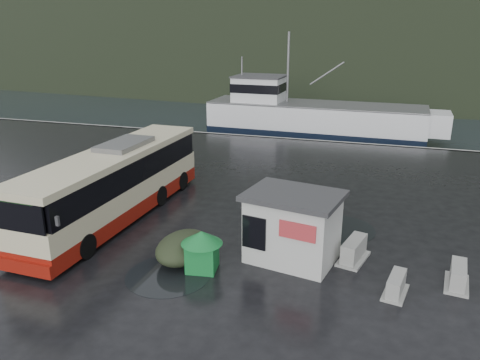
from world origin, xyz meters
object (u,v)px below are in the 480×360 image
(waste_bin_left, at_px, (316,254))
(waste_bin_right, at_px, (203,269))
(dome_tent, at_px, (184,260))
(jersey_barrier_c, at_px, (395,294))
(jersey_barrier_b, at_px, (456,285))
(coach_bus, at_px, (118,216))
(ticket_kiosk, at_px, (291,259))
(white_van, at_px, (91,200))
(fishing_trawler, at_px, (314,122))
(jersey_barrier_a, at_px, (353,260))

(waste_bin_left, relative_size, waste_bin_right, 0.84)
(dome_tent, bearing_deg, jersey_barrier_c, -0.94)
(waste_bin_left, distance_m, jersey_barrier_b, 5.20)
(coach_bus, distance_m, jersey_barrier_c, 13.18)
(waste_bin_left, height_order, ticket_kiosk, ticket_kiosk)
(white_van, xyz_separation_m, waste_bin_left, (12.35, -2.71, 0.00))
(waste_bin_left, height_order, fishing_trawler, fishing_trawler)
(waste_bin_left, relative_size, jersey_barrier_c, 0.93)
(waste_bin_left, height_order, jersey_barrier_c, waste_bin_left)
(waste_bin_right, height_order, jersey_barrier_c, waste_bin_right)
(white_van, bearing_deg, jersey_barrier_a, -6.82)
(jersey_barrier_b, height_order, fishing_trawler, fishing_trawler)
(coach_bus, distance_m, waste_bin_right, 6.82)
(coach_bus, relative_size, fishing_trawler, 0.52)
(white_van, height_order, waste_bin_left, white_van)
(white_van, relative_size, waste_bin_right, 3.56)
(dome_tent, relative_size, jersey_barrier_c, 1.90)
(white_van, distance_m, jersey_barrier_c, 16.13)
(waste_bin_right, distance_m, fishing_trawler, 29.72)
(white_van, xyz_separation_m, fishing_trawler, (8.19, 24.52, 0.00))
(coach_bus, distance_m, jersey_barrier_b, 15.00)
(waste_bin_left, xyz_separation_m, jersey_barrier_b, (5.12, -0.91, 0.00))
(dome_tent, relative_size, jersey_barrier_a, 1.54)
(jersey_barrier_a, relative_size, jersey_barrier_c, 1.23)
(coach_bus, xyz_separation_m, ticket_kiosk, (8.86, -1.80, 0.00))
(ticket_kiosk, xyz_separation_m, jersey_barrier_b, (6.00, -0.22, 0.00))
(jersey_barrier_b, bearing_deg, ticket_kiosk, 177.89)
(white_van, bearing_deg, jersey_barrier_b, -7.19)
(waste_bin_left, bearing_deg, coach_bus, 173.50)
(coach_bus, bearing_deg, dome_tent, -31.22)
(coach_bus, xyz_separation_m, jersey_barrier_b, (14.86, -2.02, 0.00))
(white_van, relative_size, ticket_kiosk, 1.58)
(jersey_barrier_c, distance_m, fishing_trawler, 30.23)
(ticket_kiosk, xyz_separation_m, jersey_barrier_c, (3.91, -1.44, 0.00))
(waste_bin_left, height_order, dome_tent, waste_bin_left)
(coach_bus, xyz_separation_m, waste_bin_left, (9.74, -1.11, 0.00))
(ticket_kiosk, relative_size, jersey_barrier_b, 2.23)
(ticket_kiosk, xyz_separation_m, fishing_trawler, (-3.29, 27.92, 0.00))
(jersey_barrier_a, xyz_separation_m, fishing_trawler, (-5.63, 27.29, 0.00))
(dome_tent, height_order, jersey_barrier_c, dome_tent)
(jersey_barrier_a, bearing_deg, ticket_kiosk, -164.92)
(white_van, bearing_deg, dome_tent, -27.93)
(jersey_barrier_c, bearing_deg, jersey_barrier_b, 30.33)
(coach_bus, height_order, jersey_barrier_a, coach_bus)
(ticket_kiosk, distance_m, jersey_barrier_b, 6.00)
(ticket_kiosk, bearing_deg, coach_bus, 179.26)
(dome_tent, distance_m, fishing_trawler, 29.24)
(coach_bus, bearing_deg, waste_bin_right, -30.10)
(jersey_barrier_b, xyz_separation_m, fishing_trawler, (-9.29, 28.14, 0.00))
(jersey_barrier_b, bearing_deg, waste_bin_right, -170.12)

